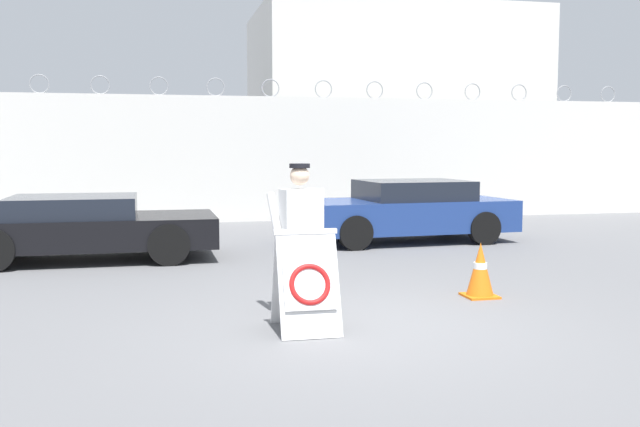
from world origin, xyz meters
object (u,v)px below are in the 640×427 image
security_guard (300,231)px  parked_car_front_coupe (85,226)px  parked_car_rear_sedan (405,210)px  barricade_sign (306,281)px  traffic_cone_near (480,270)px

security_guard → parked_car_front_coupe: (-2.81, 4.73, -0.39)m
security_guard → parked_car_rear_sedan: size_ratio=0.39×
parked_car_rear_sedan → barricade_sign: bearing=58.7°
barricade_sign → traffic_cone_near: 2.80m
security_guard → parked_car_rear_sedan: (3.34, 5.82, -0.33)m
parked_car_rear_sedan → security_guard: bearing=56.3°
barricade_sign → parked_car_rear_sedan: 7.40m
traffic_cone_near → parked_car_rear_sedan: 5.46m
barricade_sign → parked_car_front_coupe: 6.12m
security_guard → parked_car_front_coupe: size_ratio=0.40×
traffic_cone_near → parked_car_rear_sedan: bearing=80.6°
barricade_sign → parked_car_front_coupe: (-2.74, 5.48, 0.04)m
traffic_cone_near → parked_car_rear_sedan: parked_car_rear_sedan is taller
barricade_sign → parked_car_front_coupe: bearing=117.0°
barricade_sign → security_guard: bearing=84.6°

